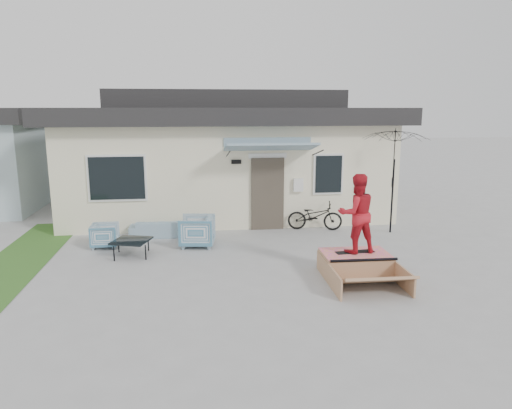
{
  "coord_description": "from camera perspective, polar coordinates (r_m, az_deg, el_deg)",
  "views": [
    {
      "loc": [
        -1.14,
        -8.74,
        3.48
      ],
      "look_at": [
        0.3,
        1.8,
        1.3
      ],
      "focal_mm": 32.94,
      "sensor_mm": 36.0,
      "label": 1
    }
  ],
  "objects": [
    {
      "name": "skate_ramp",
      "position": [
        10.3,
        11.94,
        -7.05
      ],
      "size": [
        1.46,
        1.91,
        0.47
      ],
      "primitive_type": null,
      "rotation": [
        0.0,
        0.0,
        -0.03
      ],
      "color": "#A97B58",
      "rests_on": "ground"
    },
    {
      "name": "armchair_right",
      "position": [
        12.14,
        -7.19,
        -3.03
      ],
      "size": [
        0.91,
        0.95,
        0.87
      ],
      "primitive_type": "imported",
      "rotation": [
        0.0,
        0.0,
        -1.71
      ],
      "color": "teal",
      "rests_on": "ground"
    },
    {
      "name": "skater",
      "position": [
        10.04,
        12.12,
        -0.88
      ],
      "size": [
        0.87,
        0.7,
        1.68
      ],
      "primitive_type": "imported",
      "rotation": [
        0.0,
        0.0,
        3.23
      ],
      "color": "red",
      "rests_on": "skateboard"
    },
    {
      "name": "coffee_table",
      "position": [
        11.7,
        -14.86,
        -5.11
      ],
      "size": [
        1.01,
        1.01,
        0.4
      ],
      "primitive_type": "cube",
      "rotation": [
        0.0,
        0.0,
        -0.31
      ],
      "color": "black",
      "rests_on": "ground"
    },
    {
      "name": "skateboard",
      "position": [
        10.26,
        11.92,
        -5.59
      ],
      "size": [
        0.86,
        0.29,
        0.05
      ],
      "primitive_type": "cube",
      "rotation": [
        0.0,
        0.0,
        0.09
      ],
      "color": "black",
      "rests_on": "skate_ramp"
    },
    {
      "name": "loveseat",
      "position": [
        13.26,
        -11.75,
        -2.52
      ],
      "size": [
        1.57,
        0.5,
        0.61
      ],
      "primitive_type": "imported",
      "rotation": [
        0.0,
        0.0,
        3.12
      ],
      "color": "teal",
      "rests_on": "ground"
    },
    {
      "name": "house",
      "position": [
        16.84,
        -3.88,
        6.31
      ],
      "size": [
        10.8,
        8.49,
        4.1
      ],
      "color": "#EFE7C0",
      "rests_on": "ground"
    },
    {
      "name": "ground",
      "position": [
        9.47,
        -0.33,
        -9.97
      ],
      "size": [
        90.0,
        90.0,
        0.0
      ],
      "primitive_type": "plane",
      "color": "#9D9D9D",
      "rests_on": "ground"
    },
    {
      "name": "armchair_left",
      "position": [
        12.59,
        -17.87,
        -3.46
      ],
      "size": [
        0.62,
        0.66,
        0.67
      ],
      "primitive_type": "imported",
      "rotation": [
        0.0,
        0.0,
        1.59
      ],
      "color": "teal",
      "rests_on": "ground"
    },
    {
      "name": "patio_umbrella",
      "position": [
        13.68,
        16.37,
        3.85
      ],
      "size": [
        2.06,
        1.94,
        2.2
      ],
      "color": "black",
      "rests_on": "ground"
    },
    {
      "name": "bicycle",
      "position": [
        13.74,
        7.17,
        -1.01
      ],
      "size": [
        1.66,
        0.9,
        1.01
      ],
      "primitive_type": "imported",
      "rotation": [
        0.0,
        0.0,
        1.34
      ],
      "color": "black",
      "rests_on": "ground"
    },
    {
      "name": "grass_strip",
      "position": [
        12.0,
        -27.36,
        -6.6
      ],
      "size": [
        1.4,
        8.0,
        0.01
      ],
      "primitive_type": "cube",
      "color": "#2F5D21",
      "rests_on": "ground"
    }
  ]
}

